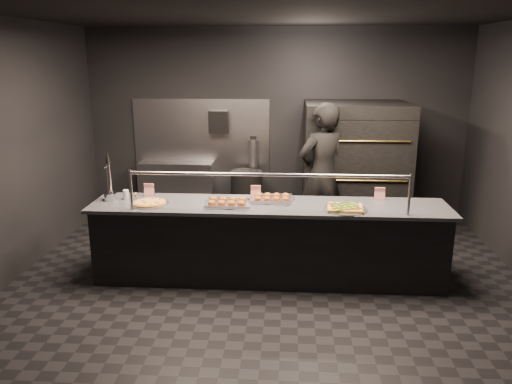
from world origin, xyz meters
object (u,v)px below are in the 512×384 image
round_pizza (150,203)px  slider_tray_a (227,202)px  service_counter (269,242)px  fire_extinguisher (253,153)px  trash_bin (247,197)px  towel_dispenser (219,122)px  beer_tap (110,186)px  slider_tray_b (272,198)px  square_pizza (345,208)px  worker (322,175)px  prep_shelf (177,189)px  pizza_oven (354,166)px

round_pizza → slider_tray_a: size_ratio=0.79×
service_counter → slider_tray_a: 0.68m
fire_extinguisher → trash_bin: fire_extinguisher is taller
towel_dispenser → trash_bin: towel_dispenser is taller
towel_dispenser → trash_bin: 1.27m
service_counter → trash_bin: service_counter is taller
towel_dispenser → round_pizza: (-0.46, -2.48, -0.61)m
beer_tap → slider_tray_a: (1.40, -0.11, -0.14)m
round_pizza → slider_tray_b: 1.41m
square_pizza → towel_dispenser: bearing=124.6°
round_pizza → worker: (2.04, 1.34, 0.05)m
prep_shelf → round_pizza: 2.47m
pizza_oven → round_pizza: 3.25m
prep_shelf → worker: size_ratio=0.61×
pizza_oven → round_pizza: bearing=-142.1°
service_counter → towel_dispenser: (-0.90, 2.39, 1.09)m
pizza_oven → slider_tray_b: (-1.17, -1.75, -0.02)m
round_pizza → slider_tray_b: slider_tray_b is taller
prep_shelf → pizza_oven: bearing=-8.5°
pizza_oven → round_pizza: size_ratio=4.41×
towel_dispenser → slider_tray_b: towel_dispenser is taller
service_counter → prep_shelf: service_counter is taller
fire_extinguisher → prep_shelf: bearing=-176.3°
beer_tap → towel_dispenser: bearing=67.5°
pizza_oven → prep_shelf: 2.88m
pizza_oven → worker: (-0.52, -0.66, 0.02)m
trash_bin → square_pizza: bearing=-59.9°
fire_extinguisher → pizza_oven: bearing=-17.9°
round_pizza → slider_tray_b: (1.39, 0.24, 0.01)m
slider_tray_b → square_pizza: 0.87m
beer_tap → worker: bearing=25.0°
slider_tray_a → slider_tray_b: (0.50, 0.21, -0.00)m
worker → beer_tap: bearing=-2.7°
beer_tap → square_pizza: 2.73m
trash_bin → pizza_oven: bearing=-5.7°
fire_extinguisher → worker: 1.55m
prep_shelf → beer_tap: beer_tap is taller
service_counter → slider_tray_b: bearing=79.1°
prep_shelf → towel_dispenser: (0.70, 0.07, 1.10)m
pizza_oven → fire_extinguisher: bearing=162.1°
slider_tray_a → slider_tray_b: slider_tray_a is taller
service_counter → trash_bin: 2.11m
service_counter → pizza_oven: bearing=57.7°
slider_tray_b → trash_bin: slider_tray_b is taller
round_pizza → service_counter: bearing=3.9°
slider_tray_a → towel_dispenser: bearing=99.9°
towel_dispenser → fire_extinguisher: towel_dispenser is taller
service_counter → slider_tray_b: 0.51m
service_counter → pizza_oven: size_ratio=2.15×
round_pizza → slider_tray_a: 0.89m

